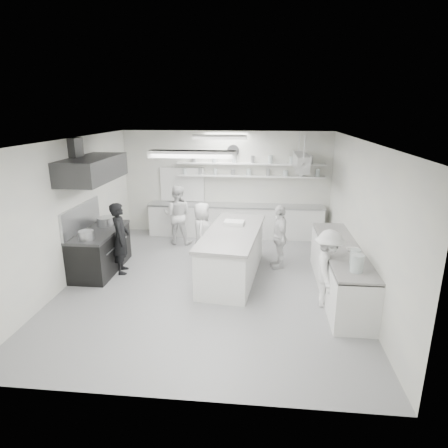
# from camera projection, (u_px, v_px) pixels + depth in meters

# --- Properties ---
(floor) EXTENTS (6.00, 7.00, 0.02)m
(floor) POSITION_uv_depth(u_px,v_px,m) (211.00, 282.00, 8.25)
(floor) COLOR #939399
(floor) RESTS_ON ground
(ceiling) EXTENTS (6.00, 7.00, 0.02)m
(ceiling) POSITION_uv_depth(u_px,v_px,m) (209.00, 140.00, 7.38)
(ceiling) COLOR silver
(ceiling) RESTS_ON wall_back
(wall_back) EXTENTS (6.00, 0.04, 3.00)m
(wall_back) POSITION_uv_depth(u_px,v_px,m) (226.00, 183.00, 11.15)
(wall_back) COLOR silver
(wall_back) RESTS_ON floor
(wall_front) EXTENTS (6.00, 0.04, 3.00)m
(wall_front) POSITION_uv_depth(u_px,v_px,m) (169.00, 294.00, 4.48)
(wall_front) COLOR silver
(wall_front) RESTS_ON floor
(wall_left) EXTENTS (0.04, 7.00, 3.00)m
(wall_left) POSITION_uv_depth(u_px,v_px,m) (70.00, 211.00, 8.11)
(wall_left) COLOR silver
(wall_left) RESTS_ON floor
(wall_right) EXTENTS (0.04, 7.00, 3.00)m
(wall_right) POSITION_uv_depth(u_px,v_px,m) (361.00, 219.00, 7.53)
(wall_right) COLOR silver
(wall_right) RESTS_ON floor
(stove) EXTENTS (0.80, 1.80, 0.90)m
(stove) POSITION_uv_depth(u_px,v_px,m) (100.00, 252.00, 8.75)
(stove) COLOR black
(stove) RESTS_ON floor
(exhaust_hood) EXTENTS (0.85, 2.00, 0.50)m
(exhaust_hood) POSITION_uv_depth(u_px,v_px,m) (92.00, 169.00, 8.20)
(exhaust_hood) COLOR #353537
(exhaust_hood) RESTS_ON wall_left
(back_counter) EXTENTS (5.00, 0.60, 0.92)m
(back_counter) POSITION_uv_depth(u_px,v_px,m) (235.00, 221.00, 11.14)
(back_counter) COLOR white
(back_counter) RESTS_ON floor
(shelf_lower) EXTENTS (4.20, 0.26, 0.04)m
(shelf_lower) POSITION_uv_depth(u_px,v_px,m) (250.00, 176.00, 10.89)
(shelf_lower) COLOR white
(shelf_lower) RESTS_ON wall_back
(shelf_upper) EXTENTS (4.20, 0.26, 0.04)m
(shelf_upper) POSITION_uv_depth(u_px,v_px,m) (250.00, 164.00, 10.79)
(shelf_upper) COLOR white
(shelf_upper) RESTS_ON wall_back
(pass_through_window) EXTENTS (1.30, 0.04, 1.00)m
(pass_through_window) POSITION_uv_depth(u_px,v_px,m) (182.00, 184.00, 11.27)
(pass_through_window) COLOR black
(pass_through_window) RESTS_ON wall_back
(wall_clock) EXTENTS (0.32, 0.05, 0.32)m
(wall_clock) POSITION_uv_depth(u_px,v_px,m) (233.00, 151.00, 10.82)
(wall_clock) COLOR white
(wall_clock) RESTS_ON wall_back
(right_counter) EXTENTS (0.74, 3.30, 0.94)m
(right_counter) POSITION_uv_depth(u_px,v_px,m) (340.00, 271.00, 7.67)
(right_counter) COLOR white
(right_counter) RESTS_ON floor
(pot_rack) EXTENTS (0.30, 1.60, 0.40)m
(pot_rack) POSITION_uv_depth(u_px,v_px,m) (301.00, 162.00, 9.68)
(pot_rack) COLOR #B0B1B5
(pot_rack) RESTS_ON ceiling
(light_fixture_front) EXTENTS (1.30, 0.25, 0.10)m
(light_fixture_front) POSITION_uv_depth(u_px,v_px,m) (193.00, 154.00, 5.69)
(light_fixture_front) COLOR white
(light_fixture_front) RESTS_ON ceiling
(light_fixture_rear) EXTENTS (1.30, 0.25, 0.10)m
(light_fixture_rear) POSITION_uv_depth(u_px,v_px,m) (220.00, 137.00, 9.12)
(light_fixture_rear) COLOR white
(light_fixture_rear) RESTS_ON ceiling
(prep_island) EXTENTS (1.31, 2.82, 1.00)m
(prep_island) POSITION_uv_depth(u_px,v_px,m) (232.00, 255.00, 8.43)
(prep_island) COLOR white
(prep_island) RESTS_ON floor
(stove_pot) EXTENTS (0.37, 0.37, 0.24)m
(stove_pot) POSITION_uv_depth(u_px,v_px,m) (105.00, 222.00, 8.97)
(stove_pot) COLOR #B0B1B5
(stove_pot) RESTS_ON stove
(cook_stove) EXTENTS (0.53, 0.67, 1.63)m
(cook_stove) POSITION_uv_depth(u_px,v_px,m) (120.00, 238.00, 8.54)
(cook_stove) COLOR black
(cook_stove) RESTS_ON floor
(cook_back) EXTENTS (0.82, 0.65, 1.62)m
(cook_back) POSITION_uv_depth(u_px,v_px,m) (178.00, 215.00, 10.43)
(cook_back) COLOR white
(cook_back) RESTS_ON floor
(cook_island_left) EXTENTS (0.47, 0.71, 1.46)m
(cook_island_left) POSITION_uv_depth(u_px,v_px,m) (202.00, 232.00, 9.24)
(cook_island_left) COLOR white
(cook_island_left) RESTS_ON floor
(cook_island_right) EXTENTS (0.51, 0.93, 1.50)m
(cook_island_right) POSITION_uv_depth(u_px,v_px,m) (279.00, 236.00, 8.85)
(cook_island_right) COLOR white
(cook_island_right) RESTS_ON floor
(cook_right) EXTENTS (0.68, 1.03, 1.49)m
(cook_right) POSITION_uv_depth(u_px,v_px,m) (328.00, 269.00, 7.07)
(cook_right) COLOR white
(cook_right) RESTS_ON floor
(bowl_island_a) EXTENTS (0.35, 0.35, 0.07)m
(bowl_island_a) POSITION_uv_depth(u_px,v_px,m) (232.00, 221.00, 9.06)
(bowl_island_a) COLOR #B0B1B5
(bowl_island_a) RESTS_ON prep_island
(bowl_island_b) EXTENTS (0.23, 0.23, 0.06)m
(bowl_island_b) POSITION_uv_depth(u_px,v_px,m) (238.00, 224.00, 8.80)
(bowl_island_b) COLOR white
(bowl_island_b) RESTS_ON prep_island
(bowl_right) EXTENTS (0.25, 0.25, 0.06)m
(bowl_right) POSITION_uv_depth(u_px,v_px,m) (353.00, 250.00, 7.37)
(bowl_right) COLOR white
(bowl_right) RESTS_ON right_counter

